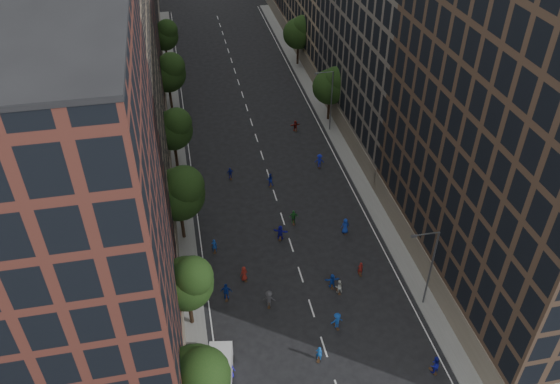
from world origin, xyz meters
The scene contains 37 objects.
ground centered at (0.00, 40.00, 0.00)m, with size 240.00×240.00×0.00m, color black.
sidewalk_left centered at (-12.00, 47.50, 0.07)m, with size 4.00×105.00×0.15m, color slate.
sidewalk_right centered at (12.00, 47.50, 0.07)m, with size 4.00×105.00×0.15m, color slate.
bldg_left_a centered at (-19.00, 11.00, 15.00)m, with size 14.00×22.00×30.00m, color #50261E.
bldg_left_b centered at (-19.00, 35.00, 17.00)m, with size 14.00×26.00×34.00m, color #8E785D.
bldg_left_c centered at (-19.00, 58.00, 14.00)m, with size 14.00×20.00×28.00m, color #50261E.
bldg_right_a centered at (19.00, 15.00, 18.00)m, with size 14.00×30.00×36.00m, color #433124.
bldg_right_b centered at (19.00, 44.00, 16.50)m, with size 14.00×28.00×33.00m, color #5E564D.
tree_left_0 centered at (-11.01, 3.85, 5.96)m, with size 5.20×5.20×8.83m.
tree_left_1 centered at (-11.02, 13.86, 5.55)m, with size 4.80×4.80×8.21m.
tree_left_2 centered at (-10.99, 25.83, 6.36)m, with size 5.60×5.60×9.45m.
tree_left_3 centered at (-11.02, 39.85, 5.82)m, with size 5.00×5.00×8.58m.
tree_left_4 centered at (-11.00, 55.84, 6.10)m, with size 5.40×5.40×9.08m.
tree_left_5 centered at (-11.02, 71.86, 5.68)m, with size 4.80×4.80×8.33m.
tree_right_a centered at (11.38, 47.85, 5.63)m, with size 5.00×5.00×8.39m.
tree_right_b centered at (11.39, 67.85, 5.96)m, with size 5.20×5.20×8.83m.
streetlamp_near centered at (10.37, 12.00, 5.17)m, with size 2.64×0.22×9.06m.
streetlamp_far centered at (10.37, 45.00, 5.17)m, with size 2.64×0.22×9.06m.
cargo_van centered at (-9.28, 7.54, 1.23)m, with size 2.76×4.64×2.33m.
skater_0 centered at (-8.50, 7.66, 0.93)m, with size 0.91×0.59×1.86m, color #1E16B4.
skater_1 centered at (-0.79, 7.84, 0.78)m, with size 0.57×0.37×1.56m, color #1654B4.
skater_2 centered at (8.35, 4.71, 0.91)m, with size 0.89×0.69×1.83m, color #121595.
skater_3 centered at (1.68, 10.87, 0.87)m, with size 1.13×0.65×1.74m, color #123F98.
skater_4 centered at (-7.71, 16.26, 0.97)m, with size 1.13×0.47×1.93m, color navy.
skater_5 centered at (2.63, 15.76, 0.80)m, with size 1.48×0.47×1.60m, color #153EAB.
skater_6 centered at (-5.70, 18.43, 0.83)m, with size 0.81×0.53×1.66m, color maroon.
skater_7 centered at (5.89, 16.90, 0.76)m, with size 0.55×0.36×1.51m, color maroon.
skater_8 centered at (3.06, 14.94, 0.76)m, with size 0.74×0.58×1.52m, color silver.
skater_9 centered at (-3.88, 14.60, 0.94)m, with size 1.21×0.70×1.87m, color #39383D.
skater_10 centered at (1.05, 25.97, 0.87)m, with size 1.02×0.42×1.74m, color #1F6927.
skater_11 centered at (-0.93, 23.71, 0.87)m, with size 1.61×0.51×1.73m, color #1715AE.
skater_12 centered at (6.23, 23.26, 0.94)m, with size 0.91×0.59×1.87m, color #132F9B.
skater_13 centered at (-8.15, 23.11, 0.81)m, with size 0.59×0.39×1.62m, color #123A95.
skater_14 centered at (-0.22, 33.56, 0.85)m, with size 0.82×0.64×1.69m, color navy.
skater_15 centered at (6.76, 36.27, 0.92)m, with size 1.20×0.69×1.85m, color #131C9B.
skater_16 centered at (-4.80, 36.04, 0.76)m, with size 0.89×0.37×1.51m, color #131E9B.
skater_17 centered at (5.75, 45.81, 0.78)m, with size 1.44×0.46×1.55m, color maroon.
Camera 1 is at (-9.82, -19.77, 39.91)m, focal length 35.00 mm.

